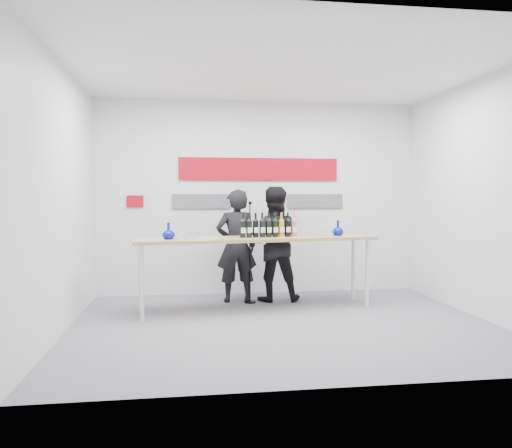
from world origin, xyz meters
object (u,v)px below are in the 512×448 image
presenter_left (236,246)px  mic_stand (250,272)px  presenter_right (273,244)px  tasting_table (257,243)px

presenter_left → mic_stand: presenter_left is taller
presenter_left → mic_stand: (0.18, -0.10, -0.37)m
presenter_right → mic_stand: 0.53m
presenter_right → presenter_left: bearing=4.4°
presenter_right → mic_stand: size_ratio=1.15×
tasting_table → presenter_left: size_ratio=2.04×
tasting_table → presenter_right: (0.31, 0.55, -0.07)m
mic_stand → presenter_right: bearing=20.2°
presenter_left → mic_stand: 0.42m
presenter_right → mic_stand: presenter_right is taller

